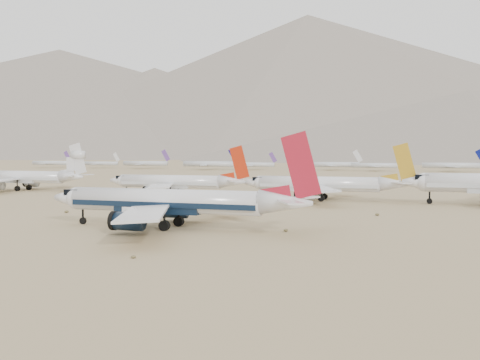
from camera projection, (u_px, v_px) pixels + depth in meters
The scene contains 8 objects.
ground at pixel (157, 227), 99.97m from camera, with size 7000.00×7000.00×0.00m, color #957F56.
main_airliner at pixel (175, 202), 97.44m from camera, with size 49.76×48.60×17.56m.
row2_gold_tail at pixel (325, 185), 153.90m from camera, with size 46.64×45.61×16.61m.
row2_orange_tail at pixel (176, 182), 168.20m from camera, with size 45.01×44.03×16.06m.
row2_white_trijet at pixel (26, 177), 194.11m from camera, with size 48.78×47.68×17.29m.
distant_storage_row at pixel (450, 166), 377.70m from camera, with size 680.03×57.60×15.27m.
mountain_range at pixel (424, 94), 1632.39m from camera, with size 7354.00×3024.00×470.00m.
desert_scrub at pixel (6, 246), 78.25m from camera, with size 247.37×121.67×0.63m.
Camera 1 is at (45.74, -89.59, 14.00)m, focal length 40.00 mm.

